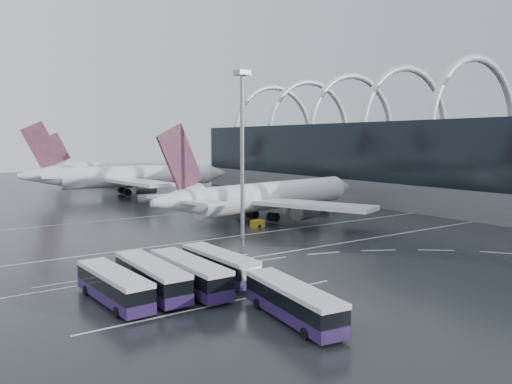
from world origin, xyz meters
TOP-DOWN VIEW (x-y plane):
  - ground at (0.00, 0.00)m, footprint 420.00×420.00m
  - terminal at (61.56, 19.84)m, footprint 42.00×160.00m
  - lane_marking_near at (0.00, -2.00)m, footprint 120.00×0.25m
  - lane_marking_mid at (0.00, 12.00)m, footprint 120.00×0.25m
  - lane_marking_far at (0.00, 40.00)m, footprint 120.00×0.25m
  - bus_bay_line_south at (-24.00, -16.00)m, footprint 28.00×0.25m
  - bus_bay_line_north at (-24.00, 0.00)m, footprint 28.00×0.25m
  - airliner_main at (9.25, 22.37)m, footprint 54.48×47.16m
  - airliner_gate_b at (3.06, 81.41)m, footprint 59.80×53.53m
  - airliner_gate_c at (15.71, 134.04)m, footprint 51.91×47.91m
  - bus_row_near_a at (-32.26, -9.77)m, footprint 3.54×12.89m
  - bus_row_near_b at (-28.12, -9.19)m, footprint 3.29×13.40m
  - bus_row_near_c at (-24.34, -10.28)m, footprint 3.27×13.40m
  - bus_row_near_d at (-19.59, -8.45)m, footprint 3.17×12.72m
  - bus_row_far_c at (-20.93, -23.43)m, footprint 4.46×13.03m
  - floodlight_mast at (-4.39, 10.01)m, footprint 2.04×2.04m
  - gse_cart_belly_a at (21.09, 24.50)m, footprint 1.96×1.16m
  - gse_cart_belly_b at (21.54, 30.87)m, footprint 2.06×1.22m
  - gse_cart_belly_c at (3.34, 16.86)m, footprint 2.38×1.41m
  - gse_cart_belly_d at (33.36, 27.86)m, footprint 2.51×1.48m

SIDE VIEW (x-z plane):
  - ground at x=0.00m, z-range 0.00..0.00m
  - lane_marking_near at x=0.00m, z-range 0.00..0.01m
  - lane_marking_mid at x=0.00m, z-range 0.00..0.01m
  - lane_marking_far at x=0.00m, z-range 0.00..0.01m
  - bus_bay_line_south at x=-24.00m, z-range 0.00..0.01m
  - bus_bay_line_north at x=-24.00m, z-range 0.00..0.01m
  - gse_cart_belly_a at x=21.09m, z-range 0.00..1.07m
  - gse_cart_belly_b at x=21.54m, z-range 0.00..1.12m
  - gse_cart_belly_c at x=3.34m, z-range 0.00..1.30m
  - gse_cart_belly_d at x=33.36m, z-range 0.00..1.37m
  - bus_row_near_d at x=-19.59m, z-range 0.15..3.28m
  - bus_row_near_a at x=-32.26m, z-range 0.16..3.30m
  - bus_row_far_c at x=-20.93m, z-range 0.16..3.30m
  - bus_row_near_b at x=-28.12m, z-range 0.16..3.46m
  - bus_row_near_c at x=-24.34m, z-range 0.16..3.46m
  - airliner_gate_c at x=15.71m, z-range -4.63..13.88m
  - airliner_main at x=9.25m, z-range -4.62..13.88m
  - airliner_gate_b at x=3.06m, z-range -5.18..15.57m
  - terminal at x=61.56m, z-range -6.58..28.32m
  - floodlight_mast at x=-4.39m, z-range 3.43..30.05m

